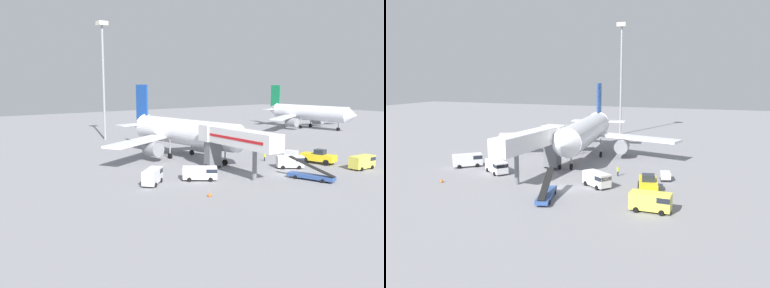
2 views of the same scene
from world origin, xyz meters
TOP-DOWN VIEW (x-y plane):
  - ground_plane at (0.00, 0.00)m, footprint 300.00×300.00m
  - airplane_at_gate at (-3.95, 23.25)m, footprint 37.32×35.11m
  - jet_bridge at (-6.38, 5.48)m, footprint 4.56×18.28m
  - pushback_tug at (12.60, 2.76)m, footprint 3.85×6.68m
  - belt_loader_truck at (0.50, -5.02)m, footprint 3.50×7.58m
  - service_van_outer_right at (-13.41, 5.05)m, footprint 5.48×4.78m
  - service_van_outer_left at (-20.74, 7.31)m, footprint 4.96×4.75m
  - service_van_near_right at (5.03, 2.95)m, footprint 4.92×4.32m
  - service_van_mid_center at (14.56, -5.01)m, footprint 5.00×2.44m
  - baggage_cart_near_center at (13.88, 10.37)m, footprint 2.03×2.72m
  - ground_crew_worker_foreground at (6.18, 10.34)m, footprint 0.44×0.44m
  - safety_cone_alpha at (-18.22, -3.08)m, footprint 0.51×0.51m
  - safety_cone_bravo at (-3.44, 16.17)m, footprint 0.32×0.32m
  - airplane_background at (59.36, 42.80)m, footprint 38.27×33.86m
  - apron_light_mast at (-5.49, 56.03)m, footprint 2.40×2.40m

SIDE VIEW (x-z plane):
  - ground_plane at x=0.00m, z-range 0.00..0.00m
  - safety_cone_bravo at x=-3.44m, z-range 0.00..0.49m
  - safety_cone_alpha at x=-18.22m, z-range 0.00..0.76m
  - baggage_cart_near_center at x=13.88m, z-range 0.08..1.43m
  - belt_loader_truck at x=0.50m, z-range -0.93..2.50m
  - ground_crew_worker_foreground at x=6.18m, z-range 0.05..1.69m
  - service_van_outer_right at x=-13.41m, z-range 0.16..2.31m
  - pushback_tug at x=12.60m, z-range -0.10..2.59m
  - service_van_near_right at x=5.03m, z-range 0.15..2.36m
  - service_van_outer_left at x=-20.74m, z-range 0.16..2.51m
  - service_van_mid_center at x=14.56m, z-range 0.16..2.52m
  - airplane_background at x=59.36m, z-range -1.98..11.76m
  - airplane_at_gate at x=-3.95m, z-range -2.14..12.32m
  - jet_bridge at x=-6.38m, z-range 1.95..9.61m
  - apron_light_mast at x=-5.49m, z-range 5.32..35.37m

